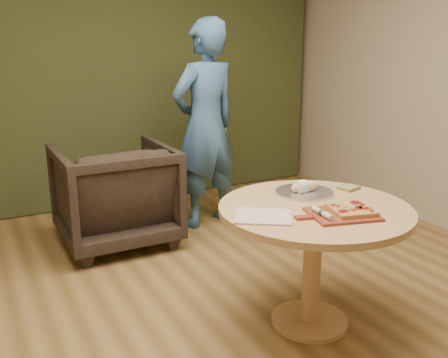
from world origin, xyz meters
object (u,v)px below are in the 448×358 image
object	(u,v)px
cutlery_roll	(322,213)
bread_roll	(303,187)
armchair	(115,189)
serving_tray	(304,192)
pedestal_table	(314,229)
flatbread_pizza	(352,210)
person_standing	(205,125)
pizza_paddle	(341,214)

from	to	relation	value
cutlery_roll	bread_roll	world-z (taller)	bread_roll
armchair	bread_roll	bearing A→B (deg)	115.83
serving_tray	bread_roll	size ratio (longest dim) A/B	1.84
pedestal_table	flatbread_pizza	bearing A→B (deg)	-66.39
cutlery_roll	armchair	world-z (taller)	armchair
serving_tray	bread_roll	bearing A→B (deg)	-180.00
serving_tray	armchair	xyz separation A→B (m)	(-0.77, 1.56, -0.29)
pedestal_table	serving_tray	world-z (taller)	serving_tray
pedestal_table	flatbread_pizza	size ratio (longest dim) A/B	4.12
flatbread_pizza	bread_roll	xyz separation A→B (m)	(-0.00, 0.43, 0.02)
pedestal_table	armchair	distance (m)	1.91
flatbread_pizza	bread_roll	bearing A→B (deg)	90.60
flatbread_pizza	serving_tray	size ratio (longest dim) A/B	0.75
serving_tray	pedestal_table	bearing A→B (deg)	-112.18
person_standing	flatbread_pizza	bearing A→B (deg)	74.93
cutlery_roll	bread_roll	size ratio (longest dim) A/B	1.03
pedestal_table	bread_roll	size ratio (longest dim) A/B	5.71
bread_roll	pizza_paddle	bearing A→B (deg)	-98.34
cutlery_roll	bread_roll	bearing A→B (deg)	72.49
cutlery_roll	serving_tray	size ratio (longest dim) A/B	0.56
bread_roll	person_standing	world-z (taller)	person_standing
pedestal_table	armchair	size ratio (longest dim) A/B	1.18
pizza_paddle	cutlery_roll	xyz separation A→B (m)	(-0.11, 0.02, 0.02)
pizza_paddle	person_standing	distance (m)	2.06
pizza_paddle	armchair	distance (m)	2.12
pedestal_table	armchair	world-z (taller)	armchair
bread_roll	flatbread_pizza	bearing A→B (deg)	-89.40
bread_roll	cutlery_roll	bearing A→B (deg)	-113.42
pizza_paddle	bread_roll	distance (m)	0.43
pizza_paddle	serving_tray	bearing A→B (deg)	94.99
flatbread_pizza	cutlery_roll	distance (m)	0.18
armchair	person_standing	world-z (taller)	person_standing
pedestal_table	bread_roll	bearing A→B (deg)	69.75
cutlery_roll	person_standing	xyz separation A→B (m)	(0.29, 2.02, 0.15)
flatbread_pizza	serving_tray	xyz separation A→B (m)	(0.00, 0.43, -0.02)
pedestal_table	flatbread_pizza	world-z (taller)	flatbread_pizza
pedestal_table	cutlery_roll	xyz separation A→B (m)	(-0.09, -0.18, 0.17)
bread_roll	armchair	xyz separation A→B (m)	(-0.76, 1.56, -0.33)
bread_roll	person_standing	bearing A→B (deg)	85.99
serving_tray	pizza_paddle	bearing A→B (deg)	-99.52
pizza_paddle	person_standing	size ratio (longest dim) A/B	0.25
flatbread_pizza	person_standing	xyz separation A→B (m)	(0.11, 2.05, 0.15)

